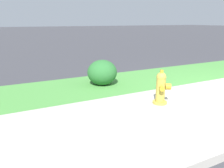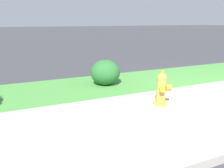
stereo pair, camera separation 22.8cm
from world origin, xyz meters
name	(u,v)px [view 2 (the right image)]	position (x,y,z in m)	size (l,w,h in m)	color
grass_verge	(182,75)	(0.00, 2.13, 0.00)	(18.00, 1.91, 0.01)	#47893D
fire_hydrant_far_end	(162,89)	(-1.94, 0.43, 0.32)	(0.33, 0.35, 0.67)	gold
shrub_bush_far_verge	(105,72)	(-2.40, 2.13, 0.31)	(0.73, 0.73, 0.62)	#28662D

